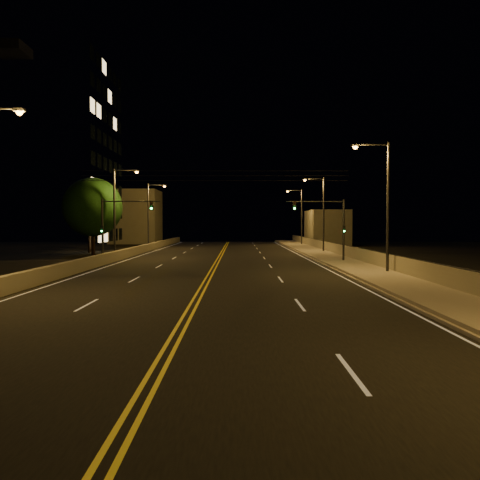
{
  "coord_description": "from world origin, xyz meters",
  "views": [
    {
      "loc": [
        1.89,
        -9.15,
        3.45
      ],
      "look_at": [
        2.0,
        18.0,
        2.5
      ],
      "focal_mm": 35.0,
      "sensor_mm": 36.0,
      "label": 1
    }
  ],
  "objects_px": {
    "traffic_signal_right": "(331,222)",
    "streetlight_3": "(300,213)",
    "streetlight_6": "(150,211)",
    "tree_0": "(93,207)",
    "streetlight_2": "(321,209)",
    "building_tower": "(12,153)",
    "traffic_signal_left": "(115,222)",
    "tree_1": "(89,210)",
    "streetlight_5": "(117,207)",
    "streetlight_1": "(384,199)"
  },
  "relations": [
    {
      "from": "streetlight_2",
      "to": "streetlight_3",
      "type": "relative_size",
      "value": 1.0
    },
    {
      "from": "streetlight_2",
      "to": "streetlight_6",
      "type": "bearing_deg",
      "value": 157.47
    },
    {
      "from": "streetlight_6",
      "to": "tree_0",
      "type": "height_order",
      "value": "streetlight_6"
    },
    {
      "from": "streetlight_5",
      "to": "tree_1",
      "type": "bearing_deg",
      "value": 120.71
    },
    {
      "from": "traffic_signal_left",
      "to": "building_tower",
      "type": "height_order",
      "value": "building_tower"
    },
    {
      "from": "tree_0",
      "to": "traffic_signal_left",
      "type": "bearing_deg",
      "value": -61.21
    },
    {
      "from": "streetlight_5",
      "to": "building_tower",
      "type": "height_order",
      "value": "building_tower"
    },
    {
      "from": "building_tower",
      "to": "traffic_signal_right",
      "type": "bearing_deg",
      "value": -27.33
    },
    {
      "from": "streetlight_1",
      "to": "building_tower",
      "type": "relative_size",
      "value": 0.34
    },
    {
      "from": "streetlight_6",
      "to": "tree_1",
      "type": "bearing_deg",
      "value": -129.23
    },
    {
      "from": "streetlight_2",
      "to": "traffic_signal_right",
      "type": "height_order",
      "value": "streetlight_2"
    },
    {
      "from": "streetlight_2",
      "to": "streetlight_6",
      "type": "height_order",
      "value": "same"
    },
    {
      "from": "traffic_signal_right",
      "to": "streetlight_3",
      "type": "bearing_deg",
      "value": 87.23
    },
    {
      "from": "streetlight_1",
      "to": "building_tower",
      "type": "distance_m",
      "value": 47.89
    },
    {
      "from": "streetlight_1",
      "to": "streetlight_2",
      "type": "distance_m",
      "value": 23.23
    },
    {
      "from": "streetlight_5",
      "to": "streetlight_6",
      "type": "xyz_separation_m",
      "value": [
        0.0,
        17.24,
        0.0
      ]
    },
    {
      "from": "streetlight_2",
      "to": "tree_1",
      "type": "xyz_separation_m",
      "value": [
        -27.35,
        1.63,
        0.02
      ]
    },
    {
      "from": "streetlight_2",
      "to": "streetlight_1",
      "type": "bearing_deg",
      "value": -90.0
    },
    {
      "from": "streetlight_1",
      "to": "tree_0",
      "type": "distance_m",
      "value": 29.99
    },
    {
      "from": "building_tower",
      "to": "tree_0",
      "type": "bearing_deg",
      "value": -39.25
    },
    {
      "from": "traffic_signal_left",
      "to": "tree_1",
      "type": "bearing_deg",
      "value": 114.66
    },
    {
      "from": "tree_1",
      "to": "streetlight_5",
      "type": "bearing_deg",
      "value": -59.29
    },
    {
      "from": "streetlight_1",
      "to": "streetlight_3",
      "type": "relative_size",
      "value": 1.0
    },
    {
      "from": "tree_0",
      "to": "streetlight_1",
      "type": "bearing_deg",
      "value": -35.04
    },
    {
      "from": "streetlight_1",
      "to": "traffic_signal_left",
      "type": "bearing_deg",
      "value": 155.13
    },
    {
      "from": "building_tower",
      "to": "tree_0",
      "type": "height_order",
      "value": "building_tower"
    },
    {
      "from": "streetlight_6",
      "to": "tree_1",
      "type": "xyz_separation_m",
      "value": [
        -5.93,
        -7.26,
        0.02
      ]
    },
    {
      "from": "streetlight_2",
      "to": "streetlight_6",
      "type": "xyz_separation_m",
      "value": [
        -21.43,
        8.89,
        0.0
      ]
    },
    {
      "from": "streetlight_2",
      "to": "building_tower",
      "type": "relative_size",
      "value": 0.34
    },
    {
      "from": "traffic_signal_right",
      "to": "tree_0",
      "type": "xyz_separation_m",
      "value": [
        -22.98,
        7.83,
        1.58
      ]
    },
    {
      "from": "streetlight_1",
      "to": "building_tower",
      "type": "xyz_separation_m",
      "value": [
        -38.02,
        28.22,
        7.22
      ]
    },
    {
      "from": "streetlight_2",
      "to": "tree_1",
      "type": "height_order",
      "value": "streetlight_2"
    },
    {
      "from": "streetlight_1",
      "to": "streetlight_6",
      "type": "relative_size",
      "value": 1.0
    },
    {
      "from": "building_tower",
      "to": "tree_1",
      "type": "relative_size",
      "value": 3.17
    },
    {
      "from": "streetlight_5",
      "to": "streetlight_6",
      "type": "height_order",
      "value": "same"
    },
    {
      "from": "traffic_signal_right",
      "to": "tree_0",
      "type": "distance_m",
      "value": 24.33
    },
    {
      "from": "streetlight_5",
      "to": "streetlight_6",
      "type": "bearing_deg",
      "value": 90.0
    },
    {
      "from": "traffic_signal_right",
      "to": "building_tower",
      "type": "xyz_separation_m",
      "value": [
        -36.44,
        18.83,
        8.76
      ]
    },
    {
      "from": "streetlight_6",
      "to": "streetlight_5",
      "type": "bearing_deg",
      "value": -90.0
    },
    {
      "from": "tree_0",
      "to": "tree_1",
      "type": "bearing_deg",
      "value": 110.12
    },
    {
      "from": "streetlight_2",
      "to": "streetlight_5",
      "type": "distance_m",
      "value": 23.0
    },
    {
      "from": "streetlight_5",
      "to": "building_tower",
      "type": "distance_m",
      "value": 22.48
    },
    {
      "from": "streetlight_2",
      "to": "streetlight_5",
      "type": "xyz_separation_m",
      "value": [
        -21.43,
        -8.36,
        0.0
      ]
    },
    {
      "from": "streetlight_6",
      "to": "traffic_signal_right",
      "type": "height_order",
      "value": "streetlight_6"
    },
    {
      "from": "streetlight_2",
      "to": "traffic_signal_right",
      "type": "xyz_separation_m",
      "value": [
        -1.57,
        -13.85,
        -1.54
      ]
    },
    {
      "from": "building_tower",
      "to": "streetlight_2",
      "type": "bearing_deg",
      "value": -7.47
    },
    {
      "from": "streetlight_1",
      "to": "tree_1",
      "type": "distance_m",
      "value": 36.96
    },
    {
      "from": "streetlight_2",
      "to": "streetlight_5",
      "type": "height_order",
      "value": "same"
    },
    {
      "from": "traffic_signal_right",
      "to": "traffic_signal_left",
      "type": "height_order",
      "value": "same"
    },
    {
      "from": "streetlight_5",
      "to": "building_tower",
      "type": "xyz_separation_m",
      "value": [
        -16.59,
        13.34,
        7.22
      ]
    }
  ]
}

